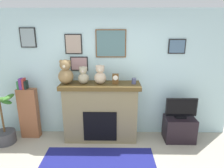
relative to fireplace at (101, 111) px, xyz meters
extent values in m
cube|color=silver|center=(0.09, 0.30, 0.70)|extent=(5.20, 0.12, 2.60)
cube|color=brown|center=(0.20, 0.22, 1.34)|extent=(0.60, 0.02, 0.54)
cube|color=slate|center=(0.20, 0.21, 1.34)|extent=(0.56, 0.00, 0.50)
cube|color=black|center=(-0.53, 0.22, 1.33)|extent=(0.34, 0.02, 0.39)
cube|color=tan|center=(-0.53, 0.21, 1.33)|extent=(0.30, 0.00, 0.35)
cube|color=black|center=(1.50, 0.22, 1.29)|extent=(0.34, 0.02, 0.29)
cube|color=slate|center=(1.50, 0.21, 1.29)|extent=(0.30, 0.00, 0.25)
cube|color=black|center=(-1.42, 0.22, 1.45)|extent=(0.31, 0.02, 0.38)
cube|color=#86989D|center=(-1.42, 0.21, 1.45)|extent=(0.27, 0.00, 0.34)
cube|color=black|center=(-0.44, 0.22, 0.94)|extent=(0.35, 0.02, 0.28)
cube|color=#A67E80|center=(-0.44, 0.21, 0.94)|extent=(0.31, 0.00, 0.24)
cube|color=#7F7350|center=(0.00, 0.00, -0.05)|extent=(1.44, 0.47, 1.11)
cube|color=brown|center=(0.00, 0.00, 0.55)|extent=(1.56, 0.53, 0.08)
cube|color=black|center=(0.00, -0.24, -0.22)|extent=(0.65, 0.02, 0.61)
cube|color=brown|center=(-1.49, 0.04, -0.07)|extent=(0.38, 0.16, 1.06)
cube|color=#2C6E3E|center=(-1.63, 0.04, 0.54)|extent=(0.04, 0.13, 0.16)
cube|color=#5F2B7C|center=(-1.57, 0.04, 0.57)|extent=(0.06, 0.13, 0.22)
cube|color=#AA332F|center=(-1.52, 0.04, 0.57)|extent=(0.04, 0.13, 0.22)
cube|color=black|center=(-1.48, 0.04, 0.54)|extent=(0.03, 0.13, 0.17)
cylinder|color=#3F3F44|center=(-1.91, -0.21, -0.48)|extent=(0.39, 0.39, 0.24)
cylinder|color=brown|center=(-1.91, -0.21, -0.04)|extent=(0.04, 0.04, 0.63)
ellipsoid|color=#346D26|center=(-1.72, -0.22, 0.38)|extent=(0.11, 0.36, 0.08)
ellipsoid|color=#307028|center=(-1.86, -0.11, 0.24)|extent=(0.37, 0.25, 0.08)
cube|color=black|center=(1.60, -0.06, -0.35)|extent=(0.60, 0.40, 0.50)
cube|color=black|center=(1.60, -0.06, -0.08)|extent=(0.20, 0.14, 0.04)
cube|color=black|center=(1.60, -0.06, 0.12)|extent=(0.62, 0.03, 0.37)
cube|color=black|center=(1.60, -0.08, 0.12)|extent=(0.58, 0.00, 0.33)
cube|color=navy|center=(0.00, -0.91, -0.60)|extent=(1.97, 1.08, 0.01)
cylinder|color=#4C517A|center=(0.65, -0.02, 0.65)|extent=(0.09, 0.09, 0.12)
cube|color=brown|center=(0.30, -0.02, 0.69)|extent=(0.12, 0.08, 0.20)
cylinder|color=white|center=(0.30, -0.06, 0.72)|extent=(0.10, 0.01, 0.10)
sphere|color=olive|center=(-0.66, -0.02, 0.74)|extent=(0.29, 0.29, 0.29)
sphere|color=olive|center=(-0.66, -0.02, 0.96)|extent=(0.21, 0.21, 0.21)
sphere|color=olive|center=(-0.73, -0.02, 1.02)|extent=(0.07, 0.07, 0.07)
sphere|color=olive|center=(-0.59, -0.02, 1.02)|extent=(0.07, 0.07, 0.07)
sphere|color=beige|center=(-0.66, -0.10, 0.95)|extent=(0.06, 0.06, 0.06)
sphere|color=tan|center=(-0.32, -0.02, 0.70)|extent=(0.21, 0.21, 0.21)
sphere|color=tan|center=(-0.32, -0.02, 0.86)|extent=(0.15, 0.15, 0.15)
sphere|color=tan|center=(-0.37, -0.02, 0.90)|extent=(0.05, 0.05, 0.05)
sphere|color=tan|center=(-0.27, -0.02, 0.90)|extent=(0.05, 0.05, 0.05)
sphere|color=beige|center=(-0.32, -0.08, 0.85)|extent=(0.05, 0.05, 0.05)
sphere|color=#C6AF94|center=(0.00, -0.02, 0.70)|extent=(0.23, 0.23, 0.23)
sphere|color=#C6AF94|center=(0.00, -0.02, 0.88)|extent=(0.17, 0.17, 0.17)
sphere|color=#C6AF94|center=(-0.06, -0.02, 0.93)|extent=(0.06, 0.06, 0.06)
sphere|color=#C6AF94|center=(0.06, -0.02, 0.93)|extent=(0.06, 0.06, 0.06)
sphere|color=beige|center=(0.00, -0.08, 0.87)|extent=(0.05, 0.05, 0.05)
camera|label=1|loc=(0.28, -3.62, 1.61)|focal=30.90mm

